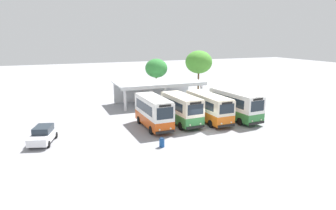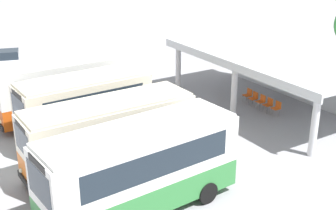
% 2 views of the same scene
% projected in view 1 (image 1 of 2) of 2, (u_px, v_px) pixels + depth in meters
% --- Properties ---
extents(ground_plane, '(180.00, 180.00, 0.00)m').
position_uv_depth(ground_plane, '(202.00, 132.00, 31.79)').
color(ground_plane, '#939399').
extents(city_bus_nearest_orange, '(2.39, 6.96, 3.49)m').
position_uv_depth(city_bus_nearest_orange, '(153.00, 111.00, 32.96)').
color(city_bus_nearest_orange, black).
rests_on(city_bus_nearest_orange, ground).
extents(city_bus_second_in_row, '(2.69, 6.73, 3.41)m').
position_uv_depth(city_bus_second_in_row, '(181.00, 108.00, 34.38)').
color(city_bus_second_in_row, black).
rests_on(city_bus_second_in_row, ground).
extents(city_bus_middle_cream, '(2.51, 7.72, 3.29)m').
position_uv_depth(city_bus_middle_cream, '(209.00, 107.00, 35.45)').
color(city_bus_middle_cream, black).
rests_on(city_bus_middle_cream, ground).
extents(city_bus_fourth_amber, '(2.93, 7.96, 3.49)m').
position_uv_depth(city_bus_fourth_amber, '(235.00, 104.00, 36.37)').
color(city_bus_fourth_amber, black).
rests_on(city_bus_fourth_amber, ground).
extents(parked_car_flank, '(2.88, 4.57, 1.62)m').
position_uv_depth(parked_car_flank, '(43.00, 135.00, 28.49)').
color(parked_car_flank, black).
rests_on(parked_car_flank, ground).
extents(terminal_canopy, '(13.05, 6.23, 3.40)m').
position_uv_depth(terminal_canopy, '(157.00, 86.00, 45.33)').
color(terminal_canopy, silver).
rests_on(terminal_canopy, ground).
extents(waiting_chair_end_by_column, '(0.45, 0.45, 0.86)m').
position_uv_depth(waiting_chair_end_by_column, '(151.00, 101.00, 44.45)').
color(waiting_chair_end_by_column, slate).
rests_on(waiting_chair_end_by_column, ground).
extents(waiting_chair_second_from_end, '(0.45, 0.45, 0.86)m').
position_uv_depth(waiting_chair_second_from_end, '(156.00, 101.00, 44.60)').
color(waiting_chair_second_from_end, slate).
rests_on(waiting_chair_second_from_end, ground).
extents(waiting_chair_middle_seat, '(0.45, 0.45, 0.86)m').
position_uv_depth(waiting_chair_middle_seat, '(160.00, 101.00, 44.86)').
color(waiting_chair_middle_seat, slate).
rests_on(waiting_chair_middle_seat, ground).
extents(waiting_chair_fourth_seat, '(0.45, 0.45, 0.86)m').
position_uv_depth(waiting_chair_fourth_seat, '(164.00, 100.00, 45.08)').
color(waiting_chair_fourth_seat, slate).
rests_on(waiting_chair_fourth_seat, ground).
extents(waiting_chair_fifth_seat, '(0.45, 0.45, 0.86)m').
position_uv_depth(waiting_chair_fifth_seat, '(168.00, 100.00, 45.33)').
color(waiting_chair_fifth_seat, slate).
rests_on(waiting_chair_fifth_seat, ground).
extents(roadside_tree_behind_canopy, '(3.77, 3.77, 6.34)m').
position_uv_depth(roadside_tree_behind_canopy, '(156.00, 68.00, 50.38)').
color(roadside_tree_behind_canopy, brown).
rests_on(roadside_tree_behind_canopy, ground).
extents(roadside_tree_east_of_canopy, '(4.86, 4.86, 7.53)m').
position_uv_depth(roadside_tree_east_of_canopy, '(199.00, 62.00, 53.77)').
color(roadside_tree_east_of_canopy, brown).
rests_on(roadside_tree_east_of_canopy, ground).
extents(litter_bin_apron, '(0.49, 0.49, 0.90)m').
position_uv_depth(litter_bin_apron, '(162.00, 142.00, 27.47)').
color(litter_bin_apron, '#19478C').
rests_on(litter_bin_apron, ground).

